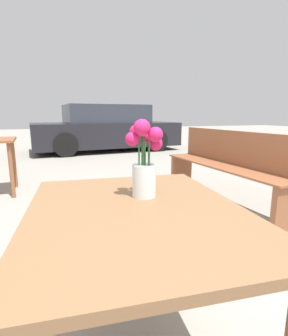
% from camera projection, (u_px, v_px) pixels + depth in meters
% --- Properties ---
extents(table_front, '(0.87, 1.05, 0.70)m').
position_uv_depth(table_front, '(136.00, 232.00, 0.98)').
color(table_front, brown).
rests_on(table_front, ground_plane).
extents(flower_vase, '(0.16, 0.13, 0.32)m').
position_uv_depth(flower_vase, '(144.00, 165.00, 1.07)').
color(flower_vase, silver).
rests_on(flower_vase, table_front).
extents(bench_middle, '(0.47, 1.95, 0.85)m').
position_uv_depth(bench_middle, '(227.00, 162.00, 3.13)').
color(bench_middle, brown).
rests_on(bench_middle, ground_plane).
extents(parked_car, '(4.20, 2.04, 1.30)m').
position_uv_depth(parked_car, '(106.00, 129.00, 7.65)').
color(parked_car, black).
rests_on(parked_car, ground_plane).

